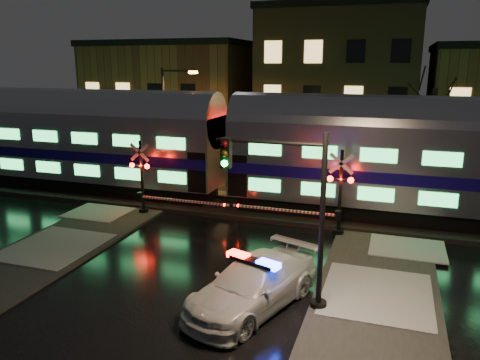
% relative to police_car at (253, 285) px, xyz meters
% --- Properties ---
extents(ground, '(120.00, 120.00, 0.00)m').
position_rel_police_car_xyz_m(ground, '(-2.77, 4.92, -0.78)').
color(ground, black).
rests_on(ground, ground).
extents(ballast, '(90.00, 4.20, 0.24)m').
position_rel_police_car_xyz_m(ballast, '(-2.77, 9.92, -0.66)').
color(ballast, black).
rests_on(ballast, ground).
extents(sidewalk_right, '(4.00, 20.00, 0.12)m').
position_rel_police_car_xyz_m(sidewalk_right, '(3.73, -1.08, -0.72)').
color(sidewalk_right, '#2D2D2D').
rests_on(sidewalk_right, ground).
extents(building_left, '(14.00, 10.00, 9.00)m').
position_rel_police_car_xyz_m(building_left, '(-15.77, 26.92, 3.72)').
color(building_left, brown).
rests_on(building_left, ground).
extents(building_mid, '(12.00, 11.00, 11.50)m').
position_rel_police_car_xyz_m(building_mid, '(-0.77, 27.42, 4.97)').
color(building_mid, brown).
rests_on(building_mid, ground).
extents(train, '(51.00, 3.12, 5.92)m').
position_rel_police_car_xyz_m(train, '(-4.48, 9.92, 2.61)').
color(train, black).
rests_on(train, ballast).
extents(police_car, '(3.80, 5.73, 1.71)m').
position_rel_police_car_xyz_m(police_car, '(0.00, 0.00, 0.00)').
color(police_car, silver).
rests_on(police_car, ground).
extents(crossing_signal_right, '(5.57, 0.65, 3.94)m').
position_rel_police_car_xyz_m(crossing_signal_right, '(1.43, 7.22, 0.85)').
color(crossing_signal_right, black).
rests_on(crossing_signal_right, ground).
extents(crossing_signal_left, '(5.41, 0.64, 3.83)m').
position_rel_police_car_xyz_m(crossing_signal_left, '(-7.77, 7.22, 0.80)').
color(crossing_signal_left, black).
rests_on(crossing_signal_left, ground).
extents(traffic_light, '(3.64, 0.68, 5.63)m').
position_rel_police_car_xyz_m(traffic_light, '(1.13, 0.46, 2.22)').
color(traffic_light, black).
rests_on(traffic_light, ground).
extents(streetlight, '(2.45, 0.26, 7.32)m').
position_rel_police_car_xyz_m(streetlight, '(-9.96, 13.92, 3.44)').
color(streetlight, black).
rests_on(streetlight, ground).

